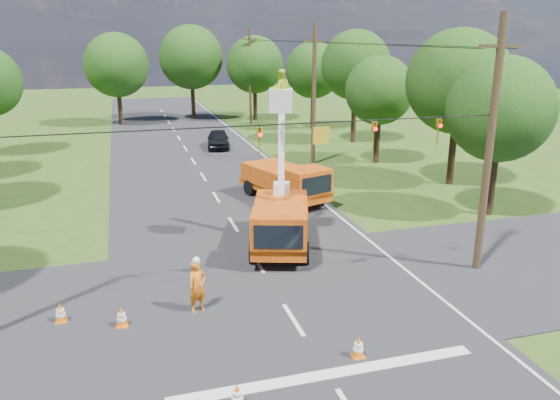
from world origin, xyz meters
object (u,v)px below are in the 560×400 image
object	(u,v)px
bucket_truck	(280,213)
tree_right_a	(500,109)
pole_right_mid	(314,94)
tree_right_e	(313,70)
traffic_cone_0	(237,396)
pole_right_far	(250,75)
tree_far_c	(255,65)
distant_car	(218,139)
ground_worker	(197,286)
traffic_cone_5	(60,313)
traffic_cone_4	(122,317)
traffic_cone_1	(358,347)
tree_far_a	(116,65)
tree_right_c	(380,91)
tree_far_b	(191,57)
pole_right_near	(490,146)
traffic_cone_3	(280,215)
tree_right_d	(356,65)
tree_right_b	(459,82)
traffic_cone_2	(288,226)
second_truck	(286,181)
traffic_cone_7	(279,184)

from	to	relation	value
bucket_truck	tree_right_a	world-z (taller)	tree_right_a
pole_right_mid	tree_right_e	world-z (taller)	pole_right_mid
traffic_cone_0	pole_right_far	bearing A→B (deg)	76.24
tree_right_e	tree_far_c	xyz separation A→B (m)	(-4.30, 7.00, 0.25)
distant_car	ground_worker	bearing A→B (deg)	-92.58
traffic_cone_5	tree_right_e	distance (m)	41.24
traffic_cone_4	pole_right_far	bearing A→B (deg)	71.05
traffic_cone_1	tree_far_a	bearing A→B (deg)	97.40
bucket_truck	ground_worker	xyz separation A→B (m)	(-4.40, -4.92, -0.70)
tree_right_e	tree_right_c	bearing A→B (deg)	-92.15
tree_far_b	distant_car	bearing A→B (deg)	-90.84
bucket_truck	tree_far_b	world-z (taller)	tree_far_b
pole_right_near	pole_right_far	world-z (taller)	same
tree_right_e	ground_worker	bearing A→B (deg)	-115.30
traffic_cone_0	traffic_cone_3	bearing A→B (deg)	69.35
tree_right_c	traffic_cone_4	bearing A→B (deg)	-133.39
traffic_cone_3	tree_right_e	world-z (taller)	tree_right_e
pole_right_far	tree_far_c	distance (m)	2.43
traffic_cone_3	pole_right_far	size ratio (longest dim) A/B	0.07
traffic_cone_4	tree_far_a	xyz separation A→B (m)	(0.51, 43.79, 5.83)
tree_right_e	tree_right_d	bearing A→B (deg)	-82.87
traffic_cone_1	traffic_cone_3	world-z (taller)	same
traffic_cone_1	pole_right_near	distance (m)	9.86
traffic_cone_4	tree_right_b	world-z (taller)	tree_right_b
traffic_cone_2	pole_right_far	bearing A→B (deg)	79.60
bucket_truck	tree_right_d	xyz separation A→B (m)	(13.36, 22.53, 5.04)
traffic_cone_4	tree_right_a	size ratio (longest dim) A/B	0.09
ground_worker	second_truck	bearing A→B (deg)	36.41
pole_right_near	pole_right_far	bearing A→B (deg)	90.00
traffic_cone_0	tree_right_d	world-z (taller)	tree_right_d
tree_right_a	tree_right_d	distance (m)	21.07
traffic_cone_4	tree_far_c	world-z (taller)	tree_far_c
distant_car	tree_right_c	xyz separation A→B (m)	(10.46, -8.65, 4.55)
tree_right_e	tree_far_c	world-z (taller)	tree_far_c
tree_right_a	tree_right_c	distance (m)	13.01
traffic_cone_7	tree_right_b	world-z (taller)	tree_right_b
pole_right_far	tree_far_c	bearing A→B (deg)	63.43
pole_right_far	traffic_cone_0	bearing A→B (deg)	-103.76
ground_worker	tree_right_d	distance (m)	33.19
tree_right_a	pole_right_near	bearing A→B (deg)	-129.81
traffic_cone_3	pole_right_near	distance (m)	10.97
distant_car	pole_right_far	world-z (taller)	pole_right_far
traffic_cone_1	tree_right_b	bearing A→B (deg)	50.23
tree_right_e	tree_far_c	bearing A→B (deg)	121.56
distant_car	tree_far_b	distance (m)	18.37
traffic_cone_7	tree_far_a	distance (m)	31.25
traffic_cone_7	tree_right_d	xyz separation A→B (m)	(10.79, 13.35, 6.32)
bucket_truck	tree_right_a	distance (m)	12.77
distant_car	tree_right_d	world-z (taller)	tree_right_d
traffic_cone_2	tree_right_a	size ratio (longest dim) A/B	0.09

